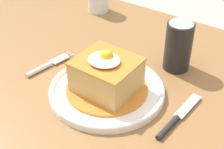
{
  "coord_description": "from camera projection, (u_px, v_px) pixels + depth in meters",
  "views": [
    {
      "loc": [
        0.32,
        -0.51,
        1.22
      ],
      "look_at": [
        -0.03,
        -0.03,
        0.79
      ],
      "focal_mm": 52.28,
      "sensor_mm": 36.0,
      "label": 1
    }
  ],
  "objects": [
    {
      "name": "dining_table",
      "position": [
        129.0,
        121.0,
        0.83
      ],
      "size": [
        1.33,
        0.8,
        0.75
      ],
      "color": "olive",
      "rests_on": "ground_plane"
    },
    {
      "name": "main_plate",
      "position": [
        107.0,
        90.0,
        0.74
      ],
      "size": [
        0.26,
        0.26,
        0.02
      ],
      "color": "white",
      "rests_on": "dining_table"
    },
    {
      "name": "sandwich_meal",
      "position": [
        107.0,
        76.0,
        0.71
      ],
      "size": [
        0.19,
        0.19,
        0.1
      ],
      "color": "orange",
      "rests_on": "main_plate"
    },
    {
      "name": "fork",
      "position": [
        46.0,
        66.0,
        0.82
      ],
      "size": [
        0.03,
        0.14,
        0.01
      ],
      "color": "silver",
      "rests_on": "dining_table"
    },
    {
      "name": "knife",
      "position": [
        174.0,
        121.0,
        0.66
      ],
      "size": [
        0.02,
        0.17,
        0.01
      ],
      "color": "#262628",
      "rests_on": "dining_table"
    },
    {
      "name": "soda_can",
      "position": [
        178.0,
        46.0,
        0.79
      ],
      "size": [
        0.07,
        0.07,
        0.12
      ],
      "color": "black",
      "rests_on": "dining_table"
    }
  ]
}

